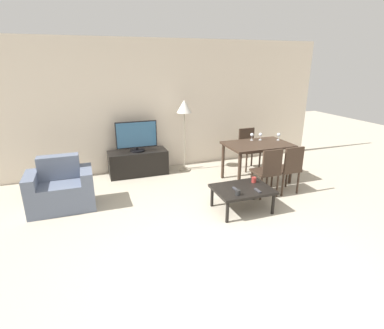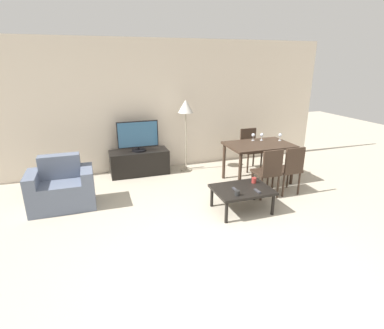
# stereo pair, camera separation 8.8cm
# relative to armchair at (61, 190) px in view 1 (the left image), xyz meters

# --- Properties ---
(ground_plane) EXTENTS (18.00, 18.00, 0.00)m
(ground_plane) POSITION_rel_armchair_xyz_m (1.90, -2.32, -0.31)
(ground_plane) COLOR #B2A893
(wall_back) EXTENTS (7.81, 0.06, 2.70)m
(wall_back) POSITION_rel_armchair_xyz_m (1.90, 1.41, 1.04)
(wall_back) COLOR beige
(wall_back) RESTS_ON ground_plane
(armchair) EXTENTS (0.99, 0.62, 0.83)m
(armchair) POSITION_rel_armchair_xyz_m (0.00, 0.00, 0.00)
(armchair) COLOR slate
(armchair) RESTS_ON ground_plane
(tv_stand) EXTENTS (1.19, 0.48, 0.50)m
(tv_stand) POSITION_rel_armchair_xyz_m (1.43, 1.10, -0.06)
(tv_stand) COLOR black
(tv_stand) RESTS_ON ground_plane
(tv) EXTENTS (0.83, 0.29, 0.62)m
(tv) POSITION_rel_armchair_xyz_m (1.43, 1.10, 0.50)
(tv) COLOR black
(tv) RESTS_ON tv_stand
(coffee_table) EXTENTS (0.90, 0.67, 0.38)m
(coffee_table) POSITION_rel_armchair_xyz_m (2.68, -1.06, 0.02)
(coffee_table) COLOR black
(coffee_table) RESTS_ON ground_plane
(dining_table) EXTENTS (1.24, 0.81, 0.76)m
(dining_table) POSITION_rel_armchair_xyz_m (3.55, -0.05, 0.35)
(dining_table) COLOR #38281E
(dining_table) RESTS_ON ground_plane
(dining_chair_near) EXTENTS (0.40, 0.40, 0.88)m
(dining_chair_near) POSITION_rel_armchair_xyz_m (3.34, -0.75, 0.18)
(dining_chair_near) COLOR #38281E
(dining_chair_near) RESTS_ON ground_plane
(dining_chair_far) EXTENTS (0.40, 0.40, 0.88)m
(dining_chair_far) POSITION_rel_armchair_xyz_m (3.77, 0.66, 0.18)
(dining_chair_far) COLOR #38281E
(dining_chair_far) RESTS_ON ground_plane
(dining_chair_near_right) EXTENTS (0.40, 0.40, 0.88)m
(dining_chair_near_right) POSITION_rel_armchair_xyz_m (3.77, -0.75, 0.18)
(dining_chair_near_right) COLOR #38281E
(dining_chair_near_right) RESTS_ON ground_plane
(floor_lamp) EXTENTS (0.31, 0.31, 1.52)m
(floor_lamp) POSITION_rel_armchair_xyz_m (2.42, 1.00, 0.99)
(floor_lamp) COLOR gray
(floor_lamp) RESTS_ON ground_plane
(remote_primary) EXTENTS (0.04, 0.15, 0.02)m
(remote_primary) POSITION_rel_armchair_xyz_m (2.55, -1.08, 0.08)
(remote_primary) COLOR #38383D
(remote_primary) RESTS_ON coffee_table
(remote_secondary) EXTENTS (0.04, 0.15, 0.02)m
(remote_secondary) POSITION_rel_armchair_xyz_m (2.85, -1.24, 0.08)
(remote_secondary) COLOR #38383D
(remote_secondary) RESTS_ON coffee_table
(cup_white_near) EXTENTS (0.08, 0.08, 0.09)m
(cup_white_near) POSITION_rel_armchair_xyz_m (2.97, -0.92, 0.11)
(cup_white_near) COLOR maroon
(cup_white_near) RESTS_ON coffee_table
(cup_colored_far) EXTENTS (0.07, 0.07, 0.08)m
(cup_colored_far) POSITION_rel_armchair_xyz_m (2.49, -1.26, 0.11)
(cup_colored_far) COLOR black
(cup_colored_far) RESTS_ON coffee_table
(wine_glass_left) EXTENTS (0.07, 0.07, 0.15)m
(wine_glass_left) POSITION_rel_armchair_xyz_m (4.08, 0.04, 0.55)
(wine_glass_left) COLOR silver
(wine_glass_left) RESTS_ON dining_table
(wine_glass_center) EXTENTS (0.07, 0.07, 0.15)m
(wine_glass_center) POSITION_rel_armchair_xyz_m (3.57, 0.22, 0.55)
(wine_glass_center) COLOR silver
(wine_glass_center) RESTS_ON dining_table
(wine_glass_right) EXTENTS (0.07, 0.07, 0.15)m
(wine_glass_right) POSITION_rel_armchair_xyz_m (3.74, 0.17, 0.55)
(wine_glass_right) COLOR silver
(wine_glass_right) RESTS_ON dining_table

